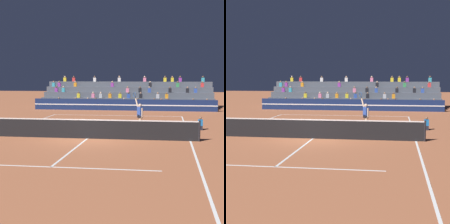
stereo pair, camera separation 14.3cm
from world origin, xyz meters
The scene contains 8 objects.
ground_plane centered at (0.00, 0.00, 0.00)m, with size 120.00×120.00×0.00m, color #AD603D.
court_lines centered at (0.00, 0.00, 0.00)m, with size 11.10×23.90×0.01m.
tennis_net centered at (0.00, 0.00, 0.54)m, with size 12.00×0.10×1.10m.
sponsor_banner_wall centered at (0.00, 16.66, 0.55)m, with size 18.00×0.26×1.10m.
bleacher_stand centered at (0.00, 20.46, 1.02)m, with size 18.00×4.75×3.38m.
ball_kid_courtside centered at (6.35, 4.24, 0.33)m, with size 0.30×0.36×0.84m.
tennis_player centered at (2.62, 3.01, 0.99)m, with size 0.71×0.92×2.45m.
tennis_ball centered at (-4.13, 4.19, 0.03)m, with size 0.07×0.07×0.07m, color #C6DB33.
Camera 2 is at (4.43, -19.66, 3.41)m, focal length 60.00 mm.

